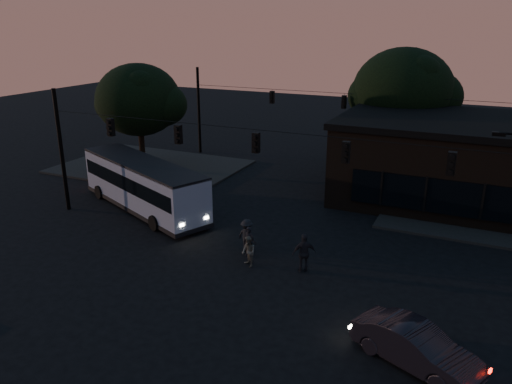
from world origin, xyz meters
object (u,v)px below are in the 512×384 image
at_px(car, 416,346).
at_px(pedestrian_c, 304,253).
at_px(pedestrian_a, 249,242).
at_px(bus, 143,183).
at_px(building, 462,161).
at_px(pedestrian_d, 247,236).
at_px(pedestrian_b, 249,252).

bearing_deg(car, pedestrian_c, 73.60).
height_order(car, pedestrian_a, pedestrian_a).
distance_m(bus, pedestrian_a, 9.38).
bearing_deg(pedestrian_c, bus, -48.82).
xyz_separation_m(building, pedestrian_d, (-9.12, -12.79, -1.82)).
bearing_deg(building, pedestrian_a, -123.70).
distance_m(car, pedestrian_b, 9.30).
distance_m(building, car, 18.46).
height_order(building, pedestrian_d, building).
bearing_deg(pedestrian_c, pedestrian_a, -39.22).
bearing_deg(pedestrian_a, pedestrian_c, -2.10).
bearing_deg(building, pedestrian_b, -120.55).
height_order(bus, pedestrian_a, bus).
distance_m(car, pedestrian_c, 7.43).
relative_size(pedestrian_c, pedestrian_d, 1.08).
bearing_deg(pedestrian_c, pedestrian_d, -45.59).
xyz_separation_m(pedestrian_a, pedestrian_d, (-0.30, 0.42, 0.10)).
xyz_separation_m(building, pedestrian_a, (-8.82, -13.22, -1.93)).
relative_size(building, bus, 1.38).
bearing_deg(pedestrian_b, pedestrian_d, 157.83).
distance_m(pedestrian_b, pedestrian_d, 1.58).
relative_size(bus, pedestrian_a, 7.13).
bearing_deg(pedestrian_c, pedestrian_b, -19.58).
bearing_deg(bus, pedestrian_a, 3.98).
xyz_separation_m(pedestrian_a, pedestrian_b, (0.45, -0.96, -0.02)).
height_order(pedestrian_b, pedestrian_c, pedestrian_c).
distance_m(pedestrian_a, pedestrian_c, 3.08).
xyz_separation_m(building, car, (-0.06, -18.35, -1.98)).
bearing_deg(bus, pedestrian_d, 5.88).
xyz_separation_m(pedestrian_c, pedestrian_d, (-3.36, 0.81, -0.07)).
distance_m(bus, pedestrian_c, 12.38).
height_order(pedestrian_b, pedestrian_d, pedestrian_d).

